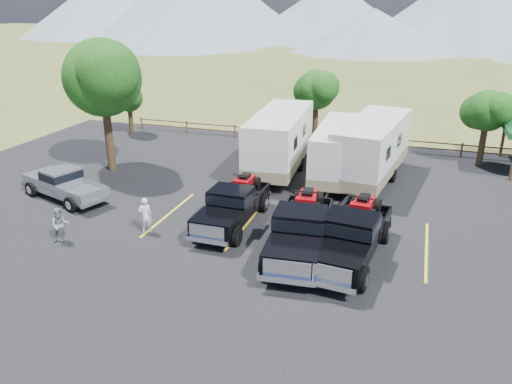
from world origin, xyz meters
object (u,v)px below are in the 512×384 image
(trailer_left, at_px, (280,141))
(person_b, at_px, (60,225))
(rig_right, at_px, (352,234))
(rig_center, at_px, (301,228))
(pickup_silver, at_px, (64,184))
(person_a, at_px, (145,215))
(rig_left, at_px, (233,204))
(trailer_right, at_px, (372,149))
(tree_big_nw, at_px, (102,78))
(trailer_center, at_px, (339,152))

(trailer_left, xyz_separation_m, person_b, (-6.33, -12.14, -1.09))
(rig_right, height_order, trailer_left, trailer_left)
(rig_center, relative_size, pickup_silver, 1.18)
(pickup_silver, xyz_separation_m, person_a, (6.03, -2.16, -0.03))
(rig_right, relative_size, trailer_left, 0.65)
(rig_right, relative_size, pickup_silver, 1.18)
(rig_left, bearing_deg, person_a, -147.58)
(rig_center, xyz_separation_m, person_a, (-7.00, -0.37, -0.24))
(rig_center, height_order, rig_right, rig_center)
(rig_left, relative_size, trailer_right, 0.59)
(person_a, bearing_deg, rig_center, 155.48)
(tree_big_nw, relative_size, trailer_center, 0.86)
(person_a, xyz_separation_m, person_b, (-3.00, -1.98, -0.05))
(trailer_center, height_order, pickup_silver, trailer_center)
(trailer_left, relative_size, trailer_center, 1.13)
(tree_big_nw, distance_m, pickup_silver, 6.89)
(rig_center, xyz_separation_m, rig_right, (2.05, 0.13, -0.01))
(trailer_right, bearing_deg, tree_big_nw, -161.26)
(trailer_right, bearing_deg, person_a, -123.06)
(rig_left, xyz_separation_m, trailer_right, (5.40, 7.98, 0.89))
(rig_right, distance_m, person_a, 9.07)
(tree_big_nw, relative_size, trailer_right, 0.76)
(tree_big_nw, height_order, rig_right, tree_big_nw)
(trailer_left, height_order, trailer_right, trailer_left)
(trailer_left, bearing_deg, trailer_center, -10.22)
(tree_big_nw, relative_size, person_a, 4.76)
(rig_left, distance_m, trailer_left, 8.10)
(rig_left, height_order, trailer_left, trailer_left)
(rig_center, distance_m, person_b, 10.28)
(rig_left, relative_size, rig_center, 0.89)
(tree_big_nw, height_order, pickup_silver, tree_big_nw)
(trailer_left, bearing_deg, trailer_right, -4.24)
(trailer_center, bearing_deg, trailer_right, 9.40)
(trailer_center, xyz_separation_m, pickup_silver, (-12.98, -7.58, -0.80))
(person_b, bearing_deg, rig_center, -23.50)
(pickup_silver, height_order, person_a, person_a)
(rig_right, xyz_separation_m, pickup_silver, (-15.08, 1.66, -0.20))
(tree_big_nw, relative_size, rig_center, 1.16)
(pickup_silver, distance_m, person_b, 5.12)
(trailer_center, bearing_deg, tree_big_nw, -170.98)
(rig_left, bearing_deg, trailer_left, 90.58)
(rig_center, xyz_separation_m, person_b, (-10.00, -2.35, -0.29))
(rig_center, xyz_separation_m, pickup_silver, (-13.03, 1.78, -0.21))
(rig_center, relative_size, person_b, 4.36)
(rig_center, xyz_separation_m, trailer_center, (-0.04, 9.36, 0.59))
(trailer_center, distance_m, person_a, 11.99)
(trailer_left, distance_m, trailer_right, 5.44)
(trailer_right, bearing_deg, rig_right, -80.39)
(rig_left, height_order, rig_center, rig_center)
(rig_center, distance_m, person_a, 7.01)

